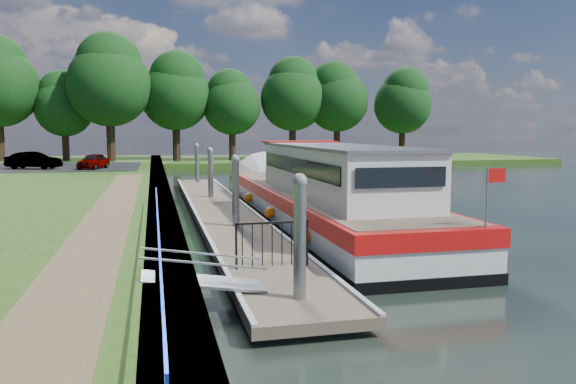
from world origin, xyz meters
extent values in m
plane|color=black|center=(0.00, 0.00, 0.00)|extent=(160.00, 160.00, 0.00)
cube|color=#473D2D|center=(-2.55, 15.00, 0.39)|extent=(1.10, 90.00, 0.78)
cube|color=#284C15|center=(12.00, 52.00, 0.30)|extent=(60.00, 18.00, 0.60)
cube|color=brown|center=(-4.40, 8.00, 0.80)|extent=(1.60, 40.00, 0.05)
cube|color=black|center=(-11.00, 38.00, 0.81)|extent=(14.00, 12.00, 0.06)
cube|color=#0C2DBF|center=(-2.75, 3.00, 1.48)|extent=(0.04, 18.00, 0.04)
cube|color=#0C2DBF|center=(-2.75, 3.00, 1.12)|extent=(0.03, 18.00, 0.03)
cylinder|color=#0C2DBF|center=(-2.75, -4.00, 1.14)|extent=(0.04, 0.04, 0.72)
cylinder|color=#0C2DBF|center=(-2.75, -2.00, 1.14)|extent=(0.04, 0.04, 0.72)
cylinder|color=#0C2DBF|center=(-2.75, 0.00, 1.14)|extent=(0.04, 0.04, 0.72)
cylinder|color=#0C2DBF|center=(-2.75, 2.00, 1.14)|extent=(0.04, 0.04, 0.72)
cylinder|color=#0C2DBF|center=(-2.75, 4.00, 1.14)|extent=(0.04, 0.04, 0.72)
cylinder|color=#0C2DBF|center=(-2.75, 6.00, 1.14)|extent=(0.04, 0.04, 0.72)
cylinder|color=#0C2DBF|center=(-2.75, 8.00, 1.14)|extent=(0.04, 0.04, 0.72)
cylinder|color=#0C2DBF|center=(-2.75, 10.00, 1.14)|extent=(0.04, 0.04, 0.72)
cylinder|color=#0C2DBF|center=(-2.75, 12.00, 1.14)|extent=(0.04, 0.04, 0.72)
cube|color=brown|center=(0.00, 13.00, 0.28)|extent=(2.50, 30.00, 0.24)
cube|color=#9EA0A3|center=(0.00, 1.00, 0.05)|extent=(2.30, 5.00, 0.30)
cube|color=#9EA0A3|center=(0.00, 9.00, 0.05)|extent=(2.30, 5.00, 0.30)
cube|color=#9EA0A3|center=(0.00, 17.00, 0.05)|extent=(2.30, 5.00, 0.30)
cube|color=#9EA0A3|center=(0.00, 25.00, 0.05)|extent=(2.30, 5.00, 0.30)
cube|color=#9EA0A3|center=(1.19, 13.00, 0.43)|extent=(0.12, 30.00, 0.06)
cube|color=#9EA0A3|center=(-1.19, 13.00, 0.43)|extent=(0.12, 30.00, 0.06)
cylinder|color=gray|center=(0.00, -0.50, 1.10)|extent=(0.26, 0.26, 3.40)
sphere|color=gray|center=(0.00, -0.50, 2.80)|extent=(0.30, 0.30, 0.30)
cylinder|color=gray|center=(0.00, 8.50, 1.10)|extent=(0.26, 0.26, 3.40)
sphere|color=gray|center=(0.00, 8.50, 2.80)|extent=(0.30, 0.30, 0.30)
cylinder|color=gray|center=(0.00, 17.50, 1.10)|extent=(0.26, 0.26, 3.40)
sphere|color=gray|center=(0.00, 17.50, 2.80)|extent=(0.30, 0.30, 0.30)
cylinder|color=gray|center=(0.00, 26.50, 1.10)|extent=(0.26, 0.26, 3.40)
sphere|color=gray|center=(0.00, 26.50, 2.80)|extent=(0.30, 0.30, 0.30)
cube|color=#A5A8AD|center=(-1.85, 0.50, 0.60)|extent=(2.58, 1.00, 0.43)
cube|color=#A5A8AD|center=(-1.85, 0.02, 1.10)|extent=(2.58, 0.04, 0.41)
cube|color=#A5A8AD|center=(-1.85, 0.98, 1.10)|extent=(2.58, 0.04, 0.41)
cube|color=black|center=(-0.90, 2.20, 0.98)|extent=(0.05, 0.05, 1.15)
cube|color=black|center=(0.90, 2.20, 0.98)|extent=(0.05, 0.05, 1.15)
cube|color=black|center=(0.00, 2.20, 1.52)|extent=(1.85, 0.05, 0.05)
cube|color=black|center=(-0.75, 2.20, 0.98)|extent=(0.02, 0.02, 1.10)
cube|color=black|center=(-0.50, 2.20, 0.98)|extent=(0.02, 0.02, 1.10)
cube|color=black|center=(-0.25, 2.20, 0.98)|extent=(0.02, 0.02, 1.10)
cube|color=black|center=(0.00, 2.20, 0.98)|extent=(0.02, 0.02, 1.10)
cube|color=black|center=(0.25, 2.20, 0.98)|extent=(0.02, 0.02, 1.10)
cube|color=black|center=(0.50, 2.20, 0.98)|extent=(0.02, 0.02, 1.10)
cube|color=black|center=(0.75, 2.20, 0.98)|extent=(0.02, 0.02, 1.10)
cube|color=black|center=(3.60, 10.59, 0.02)|extent=(4.00, 20.00, 0.55)
cube|color=silver|center=(3.60, 10.59, 0.62)|extent=(3.96, 19.90, 0.65)
cube|color=red|center=(3.60, 10.59, 1.18)|extent=(4.04, 20.00, 0.48)
cube|color=brown|center=(3.60, 10.59, 1.42)|extent=(3.68, 19.20, 0.04)
cone|color=silver|center=(3.60, 20.99, 0.55)|extent=(4.00, 1.50, 4.00)
cube|color=silver|center=(3.60, 8.09, 2.30)|extent=(3.00, 11.00, 1.75)
cube|color=gray|center=(3.60, 8.09, 3.22)|extent=(3.10, 11.20, 0.10)
cube|color=black|center=(2.08, 8.09, 2.55)|extent=(0.04, 10.00, 0.55)
cube|color=black|center=(5.12, 8.09, 2.55)|extent=(0.04, 10.00, 0.55)
cube|color=black|center=(3.60, 13.64, 2.55)|extent=(2.60, 0.04, 0.55)
cube|color=black|center=(3.60, 2.54, 2.55)|extent=(2.60, 0.04, 0.55)
cube|color=red|center=(3.60, 13.29, 3.30)|extent=(3.20, 1.60, 0.06)
cylinder|color=gray|center=(5.10, 0.89, 2.15)|extent=(0.05, 0.05, 1.50)
cube|color=red|center=(5.35, 0.89, 2.70)|extent=(0.50, 0.02, 0.35)
sphere|color=orange|center=(1.48, 4.59, 0.65)|extent=(0.44, 0.44, 0.44)
sphere|color=orange|center=(1.48, 9.59, 0.65)|extent=(0.44, 0.44, 0.44)
sphere|color=orange|center=(1.48, 14.59, 0.65)|extent=(0.44, 0.44, 0.44)
imported|color=#594C47|center=(2.40, 3.14, 2.30)|extent=(0.54, 0.70, 1.72)
cylinder|color=#332316|center=(-17.49, 49.36, 2.70)|extent=(0.83, 0.83, 4.21)
cylinder|color=#332316|center=(-11.50, 49.87, 2.15)|extent=(0.70, 0.70, 3.10)
sphere|color=black|center=(-11.50, 49.87, 6.11)|extent=(5.85, 5.85, 5.85)
sphere|color=black|center=(-11.67, 50.04, 7.57)|extent=(4.65, 4.65, 4.65)
cylinder|color=#332316|center=(-6.89, 47.36, 2.75)|extent=(0.84, 0.84, 4.29)
sphere|color=black|center=(-6.89, 47.36, 8.23)|extent=(8.10, 8.10, 8.10)
sphere|color=black|center=(-6.84, 47.51, 10.25)|extent=(6.44, 6.44, 6.44)
cylinder|color=#332316|center=(-0.41, 49.36, 2.52)|extent=(0.79, 0.79, 3.83)
sphere|color=black|center=(-0.41, 49.36, 7.42)|extent=(7.24, 7.24, 7.24)
sphere|color=black|center=(-0.22, 49.13, 9.23)|extent=(5.75, 5.75, 5.75)
cylinder|color=#332316|center=(5.49, 49.09, 2.23)|extent=(0.72, 0.72, 3.26)
sphere|color=black|center=(5.49, 49.09, 6.40)|extent=(6.16, 6.16, 6.16)
sphere|color=black|center=(5.30, 49.34, 7.93)|extent=(4.89, 4.89, 4.89)
cylinder|color=#332316|center=(12.25, 49.38, 2.49)|extent=(0.78, 0.78, 3.77)
sphere|color=black|center=(12.25, 49.38, 7.31)|extent=(7.13, 7.13, 7.13)
sphere|color=black|center=(12.38, 49.62, 9.09)|extent=(5.66, 5.66, 5.66)
cylinder|color=#332316|center=(17.42, 49.40, 2.42)|extent=(0.77, 0.77, 3.65)
sphere|color=black|center=(17.42, 49.40, 7.09)|extent=(6.89, 6.89, 6.89)
sphere|color=black|center=(17.07, 49.41, 8.81)|extent=(5.47, 5.47, 5.47)
cylinder|color=#332316|center=(24.52, 47.52, 2.30)|extent=(0.74, 0.74, 3.41)
sphere|color=black|center=(24.52, 47.52, 6.66)|extent=(6.43, 6.43, 6.43)
sphere|color=black|center=(24.75, 47.30, 8.26)|extent=(5.11, 5.11, 5.11)
imported|color=#999999|center=(-7.37, 34.66, 1.43)|extent=(2.47, 3.78, 1.20)
imported|color=#999999|center=(-11.83, 35.42, 1.50)|extent=(4.26, 2.52, 1.33)
camera|label=1|loc=(-2.82, -11.24, 3.79)|focal=35.00mm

